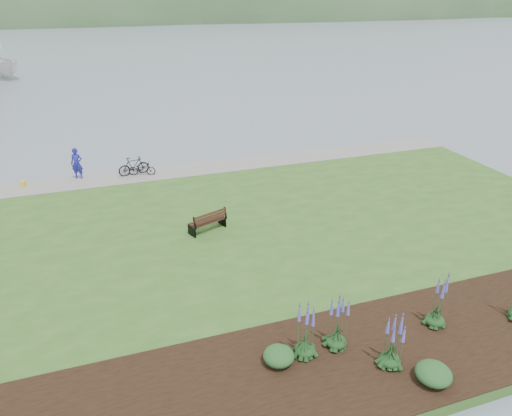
{
  "coord_description": "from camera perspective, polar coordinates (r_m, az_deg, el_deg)",
  "views": [
    {
      "loc": [
        -4.49,
        -18.33,
        9.96
      ],
      "look_at": [
        1.3,
        -1.12,
        1.3
      ],
      "focal_mm": 32.0,
      "sensor_mm": 36.0,
      "label": 1
    }
  ],
  "objects": [
    {
      "name": "park_bench",
      "position": [
        19.98,
        -5.98,
        -1.6
      ],
      "size": [
        1.77,
        1.2,
        1.02
      ],
      "rotation": [
        0.0,
        0.0,
        0.36
      ],
      "color": "#321C13",
      "rests_on": "lawn"
    },
    {
      "name": "far_hillside",
      "position": [
        190.17,
        -12.04,
        21.99
      ],
      "size": [
        580.0,
        80.0,
        38.0
      ],
      "primitive_type": null,
      "color": "#335630",
      "rests_on": "ground"
    },
    {
      "name": "shrub_0",
      "position": [
        13.52,
        2.86,
        -17.98
      ],
      "size": [
        0.89,
        0.89,
        0.45
      ],
      "primitive_type": "ellipsoid",
      "color": "#1E4C21",
      "rests_on": "garden_bed"
    },
    {
      "name": "lawn",
      "position": [
        19.54,
        -2.79,
        -4.49
      ],
      "size": [
        34.0,
        20.0,
        0.4
      ],
      "primitive_type": "cube",
      "color": "#315D21",
      "rests_on": "ground"
    },
    {
      "name": "shrub_1",
      "position": [
        13.85,
        21.31,
        -18.73
      ],
      "size": [
        0.98,
        0.98,
        0.49
      ],
      "primitive_type": "ellipsoid",
      "color": "#1E4C21",
      "rests_on": "garden_bed"
    },
    {
      "name": "ground",
      "position": [
        21.33,
        -4.27,
        -2.41
      ],
      "size": [
        600.0,
        600.0,
        0.0
      ],
      "primitive_type": "plane",
      "color": "slate",
      "rests_on": "ground"
    },
    {
      "name": "pannier",
      "position": [
        27.59,
        -27.05,
        2.7
      ],
      "size": [
        0.22,
        0.32,
        0.33
      ],
      "primitive_type": "cube",
      "rotation": [
        0.0,
        0.0,
        -0.07
      ],
      "color": "yellow",
      "rests_on": "lawn"
    },
    {
      "name": "bicycle_a",
      "position": [
        26.9,
        -14.07,
        4.8
      ],
      "size": [
        0.95,
        1.61,
        0.8
      ],
      "primitive_type": "imported",
      "rotation": [
        0.0,
        0.0,
        1.28
      ],
      "color": "black",
      "rests_on": "lawn"
    },
    {
      "name": "sailboat",
      "position": [
        67.36,
        -28.59,
        14.03
      ],
      "size": [
        14.75,
        14.86,
        29.53
      ],
      "primitive_type": "imported",
      "rotation": [
        0.0,
        0.0,
        0.4
      ],
      "color": "silver",
      "rests_on": "ground"
    },
    {
      "name": "person",
      "position": [
        27.25,
        -21.54,
        5.48
      ],
      "size": [
        0.9,
        0.76,
        2.09
      ],
      "primitive_type": "imported",
      "rotation": [
        0.0,
        0.0,
        -0.37
      ],
      "color": "#22259D",
      "rests_on": "lawn"
    },
    {
      "name": "echium_0",
      "position": [
        13.59,
        16.7,
        -15.81
      ],
      "size": [
        0.62,
        0.62,
        1.87
      ],
      "color": "#143916",
      "rests_on": "garden_bed"
    },
    {
      "name": "echium_4",
      "position": [
        13.74,
        10.24,
        -13.77
      ],
      "size": [
        0.62,
        0.62,
        2.13
      ],
      "color": "#143916",
      "rests_on": "garden_bed"
    },
    {
      "name": "garden_bed",
      "position": [
        14.82,
        17.91,
        -16.07
      ],
      "size": [
        24.0,
        4.4,
        0.04
      ],
      "primitive_type": "cube",
      "color": "black",
      "rests_on": "lawn"
    },
    {
      "name": "echium_1",
      "position": [
        15.44,
        21.81,
        -11.05
      ],
      "size": [
        0.62,
        0.62,
        2.09
      ],
      "color": "#143916",
      "rests_on": "garden_bed"
    },
    {
      "name": "shoreline_path",
      "position": [
        27.34,
        -7.98,
        4.81
      ],
      "size": [
        34.0,
        2.2,
        0.03
      ],
      "primitive_type": "cube",
      "color": "gray",
      "rests_on": "lawn"
    },
    {
      "name": "echium_5",
      "position": [
        13.41,
        6.26,
        -15.09
      ],
      "size": [
        0.62,
        0.62,
        2.04
      ],
      "color": "#143916",
      "rests_on": "garden_bed"
    },
    {
      "name": "bicycle_b",
      "position": [
        27.01,
        -15.06,
        5.08
      ],
      "size": [
        0.88,
        1.84,
        1.07
      ],
      "primitive_type": "imported",
      "rotation": [
        0.0,
        0.0,
        1.79
      ],
      "color": "black",
      "rests_on": "lawn"
    }
  ]
}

